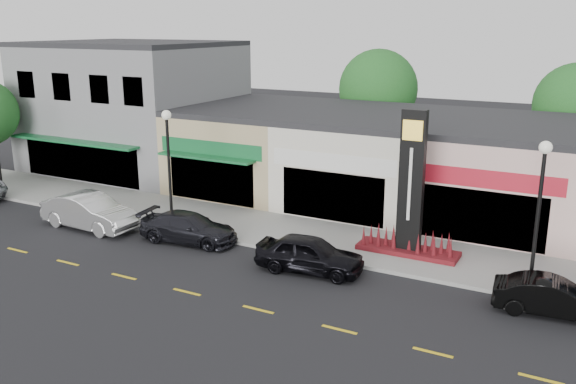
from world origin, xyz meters
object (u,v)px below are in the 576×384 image
Objects in this scene: lamp_west_near at (169,157)px; car_white_van at (90,212)px; lamp_east_near at (539,203)px; car_black_sedan at (310,254)px; pylon_sign at (410,204)px; car_dark_sedan at (189,228)px; car_black_conv at (552,297)px.

car_white_van is at bearing -152.04° from lamp_west_near.
lamp_east_near is 8.54m from car_black_sedan.
lamp_east_near is 0.91× the size of pylon_sign.
car_black_sedan is at bearing -168.01° from lamp_east_near.
car_dark_sedan is at bearing -31.78° from lamp_west_near.
pylon_sign reaches higher than car_black_sedan.
car_black_conv is (5.83, -2.90, -1.65)m from pylon_sign.
car_white_van is 1.16× the size of car_black_sedan.
lamp_west_near is 1.44× the size of car_black_conv.
pylon_sign is at bearing -46.54° from car_black_sedan.
car_white_van is at bearing 84.92° from car_black_sedan.
car_white_van is 20.27m from car_black_conv.
pylon_sign is 4.72m from car_black_sedan.
car_dark_sedan is 14.98m from car_black_conv.
lamp_west_near is 4.70m from car_white_van.
pylon_sign reaches higher than lamp_west_near.
car_dark_sedan is at bearing 79.36° from car_black_sedan.
pylon_sign is at bearing -79.08° from car_dark_sedan.
lamp_east_near is 1.22× the size of car_dark_sedan.
car_black_conv is at bearing -92.62° from car_black_sedan.
car_white_van is at bearing 90.89° from car_dark_sedan.
car_dark_sedan is (-9.15, -2.85, -1.62)m from pylon_sign.
pylon_sign is 1.58× the size of car_black_conv.
pylon_sign is 14.92m from car_white_van.
lamp_east_near is 1.44× the size of car_black_conv.
car_black_sedan is (6.24, -0.53, 0.07)m from car_dark_sedan.
lamp_east_near reaches higher than car_white_van.
car_black_conv is (14.98, -0.05, -0.03)m from car_dark_sedan.
lamp_east_near is at bearing -82.72° from car_white_van.
lamp_west_near is 16.00m from lamp_east_near.
pylon_sign is (-5.00, 1.70, -1.20)m from lamp_east_near.
car_white_van reaches higher than car_dark_sedan.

